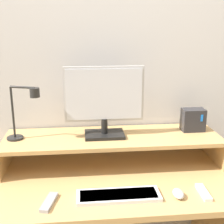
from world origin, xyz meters
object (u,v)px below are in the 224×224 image
at_px(keyboard, 119,195).
at_px(desk_lamp, 24,111).
at_px(remote_secondary, 204,192).
at_px(router_dock, 193,120).
at_px(remote_control, 49,202).
at_px(mouse, 178,194).
at_px(monitor, 104,100).

bearing_deg(keyboard, desk_lamp, 142.08).
distance_m(desk_lamp, remote_secondary, 1.01).
distance_m(desk_lamp, router_dock, 0.98).
relative_size(remote_control, remote_secondary, 1.08).
distance_m(desk_lamp, remote_control, 0.53).
bearing_deg(mouse, desk_lamp, 152.49).
height_order(router_dock, keyboard, router_dock).
bearing_deg(remote_secondary, keyboard, 178.56).
height_order(keyboard, remote_control, keyboard).
xyz_separation_m(keyboard, mouse, (0.28, -0.02, 0.01)).
xyz_separation_m(remote_control, remote_secondary, (0.73, 0.01, 0.00)).
xyz_separation_m(router_dock, remote_control, (-0.82, -0.44, -0.23)).
bearing_deg(keyboard, remote_control, -176.34).
distance_m(router_dock, remote_secondary, 0.50).
bearing_deg(mouse, remote_control, 179.58).
bearing_deg(remote_control, keyboard, 3.66).
relative_size(desk_lamp, mouse, 3.60).
relative_size(router_dock, mouse, 1.59).
height_order(router_dock, mouse, router_dock).
distance_m(desk_lamp, mouse, 0.91).
bearing_deg(monitor, mouse, -52.34).
bearing_deg(router_dock, desk_lamp, -176.69).
xyz_separation_m(monitor, router_dock, (0.53, 0.04, -0.14)).
bearing_deg(router_dock, remote_control, -151.62).
height_order(mouse, remote_secondary, mouse).
height_order(monitor, remote_secondary, monitor).
height_order(router_dock, remote_control, router_dock).
bearing_deg(router_dock, mouse, -115.93).
relative_size(monitor, router_dock, 3.30).
height_order(desk_lamp, remote_secondary, desk_lamp).
distance_m(monitor, keyboard, 0.53).
bearing_deg(keyboard, mouse, -5.08).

